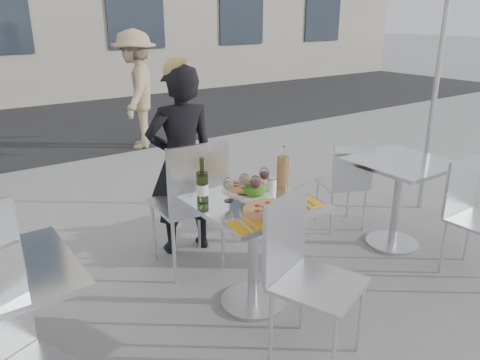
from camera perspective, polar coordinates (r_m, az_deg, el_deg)
ground at (r=3.31m, az=1.56°, el=-14.71°), size 80.00×80.00×0.00m
street_asphalt at (r=9.03m, az=-24.26°, el=5.93°), size 24.00×5.00×0.00m
main_table at (r=3.04m, az=1.65°, el=-6.30°), size 0.72×0.72×0.75m
side_table_left at (r=2.56m, az=-27.23°, el=-14.18°), size 0.72×0.72×0.75m
side_table_right at (r=4.06m, az=18.78°, el=-0.59°), size 0.72×0.72×0.75m
chair_far at (r=3.43m, az=-5.88°, el=-2.00°), size 0.50×0.52×1.03m
chair_near at (r=2.63m, az=7.68°, el=-10.26°), size 0.56×0.57×0.96m
side_chair_rfar at (r=4.25m, az=12.87°, el=0.17°), size 0.49×0.50×0.83m
side_chair_rnear at (r=3.84m, az=26.45°, el=-3.07°), size 0.40×0.41×0.88m
woman_diner at (r=3.74m, az=-7.16°, el=2.23°), size 0.61×0.45×1.53m
pedestrian_b at (r=6.99m, az=-12.50°, el=10.67°), size 1.09×1.25×1.68m
pizza_near at (r=2.81m, az=3.87°, el=-3.70°), size 0.34×0.34×0.02m
pizza_far at (r=3.16m, az=0.60°, el=-0.81°), size 0.32×0.32×0.03m
salad_plate at (r=3.02m, az=1.81°, el=-1.38°), size 0.22×0.22×0.09m
wine_bottle at (r=2.90m, az=-4.60°, el=-0.70°), size 0.07×0.08×0.29m
carafe at (r=3.16m, az=5.24°, el=1.08°), size 0.08×0.08×0.29m
sugar_shaker at (r=3.09m, az=3.87°, el=-0.61°), size 0.06×0.06×0.11m
wineglass_white_a at (r=2.92m, az=-1.40°, el=-0.59°), size 0.07×0.07×0.16m
wineglass_white_b at (r=3.01m, az=0.52°, el=-0.02°), size 0.07×0.07×0.16m
wineglass_red_a at (r=2.96m, az=1.91°, el=-0.32°), size 0.07×0.07×0.16m
wineglass_red_b at (r=3.12m, az=2.97°, el=0.70°), size 0.07×0.07×0.16m
napkin_left at (r=2.62m, az=0.91°, el=-5.57°), size 0.21×0.21×0.01m
napkin_right at (r=2.96m, az=7.90°, el=-2.72°), size 0.21×0.21×0.01m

